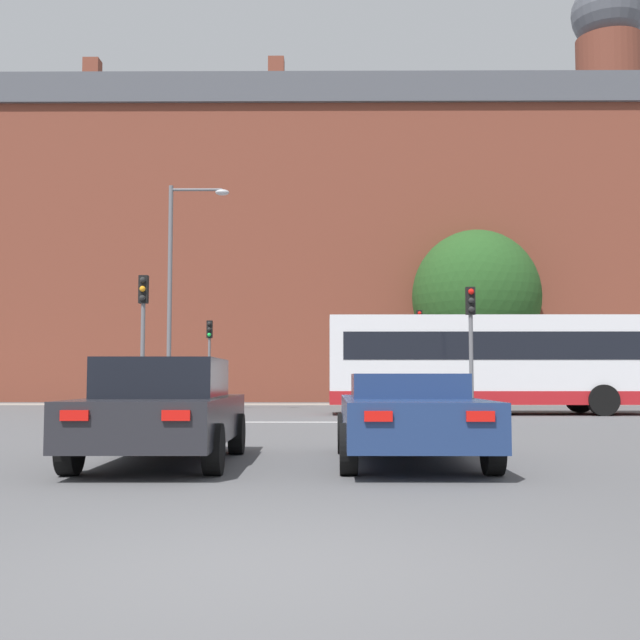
% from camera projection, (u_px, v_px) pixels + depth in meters
% --- Properties ---
extents(ground_plane, '(400.00, 400.00, 0.00)m').
position_uv_depth(ground_plane, '(264.00, 569.00, 5.01)').
color(ground_plane, '#545456').
extents(stop_line_strip, '(7.24, 0.30, 0.01)m').
position_uv_depth(stop_line_strip, '(312.00, 422.00, 21.88)').
color(stop_line_strip, silver).
rests_on(stop_line_strip, ground_plane).
extents(far_pavement, '(68.04, 2.50, 0.01)m').
position_uv_depth(far_pavement, '(317.00, 404.00, 36.91)').
color(far_pavement, gray).
rests_on(far_pavement, ground_plane).
extents(brick_civic_building, '(44.78, 13.32, 25.31)m').
position_uv_depth(brick_civic_building, '(384.00, 250.00, 47.35)').
color(brick_civic_building, brown).
rests_on(brick_civic_building, ground_plane).
extents(car_saloon_left, '(2.02, 4.56, 1.47)m').
position_uv_depth(car_saloon_left, '(164.00, 410.00, 11.26)').
color(car_saloon_left, '#232328').
rests_on(car_saloon_left, ground_plane).
extents(car_roadster_right, '(2.02, 4.70, 1.26)m').
position_uv_depth(car_roadster_right, '(409.00, 416.00, 11.35)').
color(car_roadster_right, navy).
rests_on(car_roadster_right, ground_plane).
extents(bus_crossing_lead, '(10.80, 2.67, 3.25)m').
position_uv_depth(bus_crossing_lead, '(490.00, 362.00, 26.85)').
color(bus_crossing_lead, silver).
rests_on(bus_crossing_lead, ground_plane).
extents(traffic_light_far_right, '(0.26, 0.31, 4.28)m').
position_uv_depth(traffic_light_far_right, '(419.00, 341.00, 36.18)').
color(traffic_light_far_right, slate).
rests_on(traffic_light_far_right, ground_plane).
extents(traffic_light_near_left, '(0.26, 0.31, 4.13)m').
position_uv_depth(traffic_light_near_left, '(143.00, 323.00, 22.73)').
color(traffic_light_near_left, slate).
rests_on(traffic_light_near_left, ground_plane).
extents(traffic_light_near_right, '(0.26, 0.31, 3.83)m').
position_uv_depth(traffic_light_near_right, '(471.00, 330.00, 23.03)').
color(traffic_light_near_right, slate).
rests_on(traffic_light_near_right, ground_plane).
extents(traffic_light_far_left, '(0.26, 0.31, 3.83)m').
position_uv_depth(traffic_light_far_left, '(209.00, 348.00, 36.44)').
color(traffic_light_far_left, slate).
rests_on(traffic_light_far_left, ground_plane).
extents(street_lamp_junction, '(2.20, 0.36, 8.20)m').
position_uv_depth(street_lamp_junction, '(179.00, 275.00, 28.94)').
color(street_lamp_junction, slate).
rests_on(street_lamp_junction, ground_plane).
extents(pedestrian_waiting, '(0.45, 0.32, 1.81)m').
position_uv_depth(pedestrian_waiting, '(141.00, 381.00, 36.64)').
color(pedestrian_waiting, '#333851').
rests_on(pedestrian_waiting, ground_plane).
extents(pedestrian_walking_east, '(0.39, 0.46, 1.84)m').
position_uv_depth(pedestrian_walking_east, '(107.00, 381.00, 36.97)').
color(pedestrian_walking_east, brown).
rests_on(pedestrian_walking_east, ground_plane).
extents(tree_kerbside, '(6.35, 6.35, 8.58)m').
position_uv_depth(tree_kerbside, '(476.00, 297.00, 39.78)').
color(tree_kerbside, '#4C3823').
rests_on(tree_kerbside, ground_plane).
extents(tree_distant, '(3.96, 3.96, 6.01)m').
position_uv_depth(tree_distant, '(481.00, 323.00, 39.12)').
color(tree_distant, '#4C3823').
rests_on(tree_distant, ground_plane).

